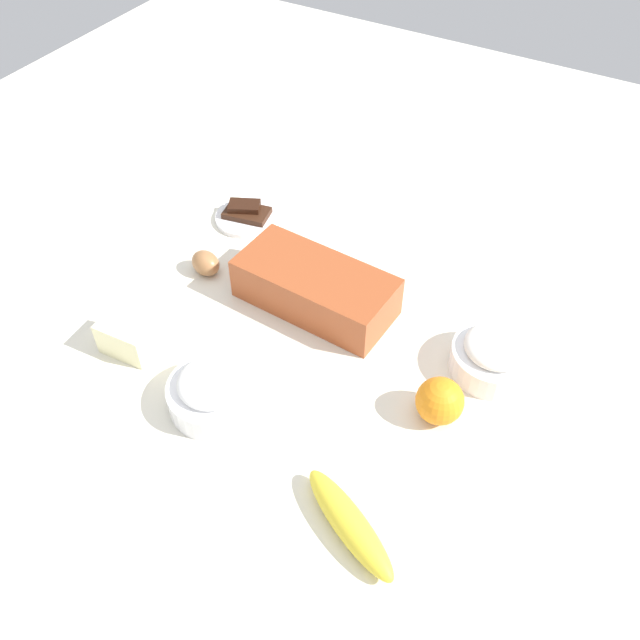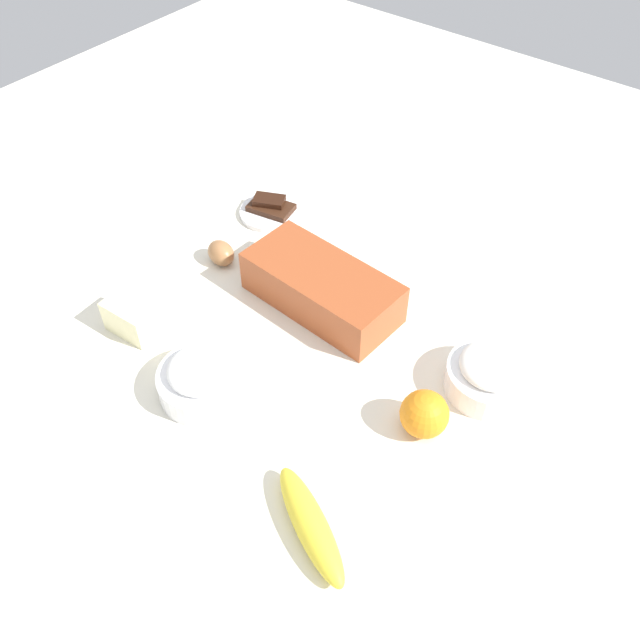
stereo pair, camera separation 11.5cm
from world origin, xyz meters
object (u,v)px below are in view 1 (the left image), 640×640
Objects in this scene: banana at (349,523)px; chocolate_plate at (247,215)px; loaf_pan at (315,287)px; butter_block at (129,336)px; orange_fruit at (440,401)px; egg_near_butter at (206,263)px; sugar_bowl at (213,391)px; flour_bowl at (494,355)px.

chocolate_plate is (0.51, -0.50, -0.01)m from banana.
loaf_pan reaches higher than butter_block.
egg_near_butter is at bearing -10.15° from orange_fruit.
egg_near_butter is at bearing 10.75° from loaf_pan.
orange_fruit is (-0.29, 0.12, -0.00)m from loaf_pan.
sugar_bowl is at bearing 88.25° from loaf_pan.
sugar_bowl is 1.94× the size of orange_fruit.
flour_bowl is 2.32× the size of egg_near_butter.
orange_fruit is (-0.31, -0.15, 0.00)m from sugar_bowl.
loaf_pan is 1.99× the size of sugar_bowl.
loaf_pan is 2.21× the size of chocolate_plate.
chocolate_plate is (0.03, -0.17, -0.01)m from egg_near_butter.
egg_near_butter reaches higher than chocolate_plate.
flour_bowl is 0.73× the size of banana.
orange_fruit is (0.04, 0.13, 0.00)m from flour_bowl.
banana is at bearing 145.70° from egg_near_butter.
butter_block is at bearing -7.36° from sugar_bowl.
orange_fruit is 0.60m from chocolate_plate.
loaf_pan is 0.22m from egg_near_butter.
egg_near_butter is at bearing -88.82° from butter_block.
banana is 0.49m from butter_block.
flour_bowl reaches higher than butter_block.
banana is at bearing 135.30° from chocolate_plate.
loaf_pan is at bearing -22.58° from orange_fruit.
loaf_pan is 2.07× the size of flour_bowl.
loaf_pan reaches higher than chocolate_plate.
egg_near_butter is (0.22, 0.03, -0.02)m from loaf_pan.
flour_bowl is 1.07× the size of chocolate_plate.
sugar_bowl is at bearing 118.05° from chocolate_plate.
butter_block is 0.22m from egg_near_butter.
flour_bowl reaches higher than banana.
butter_block is at bearing 52.20° from loaf_pan.
banana reaches higher than chocolate_plate.
egg_near_butter is (0.51, -0.09, -0.01)m from orange_fruit.
orange_fruit is at bearing 153.70° from chocolate_plate.
flour_bowl reaches higher than chocolate_plate.
flour_bowl is at bearing -175.71° from egg_near_butter.
chocolate_plate is (0.25, -0.14, -0.03)m from loaf_pan.
loaf_pan is 0.33m from butter_block.
butter_block is at bearing 94.38° from chocolate_plate.
egg_near_butter is at bearing -34.30° from banana.
butter_block is at bearing 91.18° from egg_near_butter.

